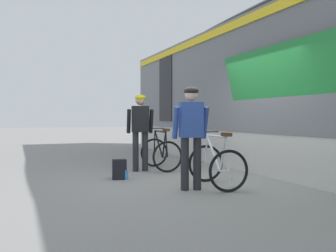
{
  "coord_description": "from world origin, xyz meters",
  "views": [
    {
      "loc": [
        -3.28,
        -6.13,
        1.25
      ],
      "look_at": [
        -0.22,
        1.21,
        1.05
      ],
      "focal_mm": 38.83,
      "sensor_mm": 36.0,
      "label": 1
    }
  ],
  "objects_px": {
    "bicycle_far_white": "(217,164)",
    "water_bottle_by_the_backpack": "(126,175)",
    "cyclist_far_in_blue": "(191,128)",
    "water_bottle_near_the_bikes": "(231,181)",
    "cyclist_near_in_dark": "(140,125)",
    "bicycle_near_black": "(161,153)",
    "backpack_on_platform": "(119,169)"
  },
  "relations": [
    {
      "from": "cyclist_near_in_dark",
      "to": "cyclist_far_in_blue",
      "type": "distance_m",
      "value": 2.39
    },
    {
      "from": "cyclist_near_in_dark",
      "to": "bicycle_near_black",
      "type": "distance_m",
      "value": 0.85
    },
    {
      "from": "water_bottle_near_the_bikes",
      "to": "backpack_on_platform",
      "type": "bearing_deg",
      "value": 137.88
    },
    {
      "from": "cyclist_far_in_blue",
      "to": "bicycle_near_black",
      "type": "relative_size",
      "value": 1.59
    },
    {
      "from": "cyclist_near_in_dark",
      "to": "cyclist_far_in_blue",
      "type": "height_order",
      "value": "same"
    },
    {
      "from": "bicycle_near_black",
      "to": "cyclist_near_in_dark",
      "type": "bearing_deg",
      "value": -171.67
    },
    {
      "from": "bicycle_far_white",
      "to": "water_bottle_near_the_bikes",
      "type": "distance_m",
      "value": 0.41
    },
    {
      "from": "backpack_on_platform",
      "to": "water_bottle_near_the_bikes",
      "type": "height_order",
      "value": "backpack_on_platform"
    },
    {
      "from": "bicycle_near_black",
      "to": "cyclist_far_in_blue",
      "type": "bearing_deg",
      "value": -99.49
    },
    {
      "from": "cyclist_near_in_dark",
      "to": "bicycle_far_white",
      "type": "height_order",
      "value": "cyclist_near_in_dark"
    },
    {
      "from": "cyclist_far_in_blue",
      "to": "water_bottle_near_the_bikes",
      "type": "distance_m",
      "value": 1.25
    },
    {
      "from": "bicycle_far_white",
      "to": "water_bottle_by_the_backpack",
      "type": "xyz_separation_m",
      "value": [
        -1.28,
        1.34,
        -0.31
      ]
    },
    {
      "from": "cyclist_far_in_blue",
      "to": "water_bottle_near_the_bikes",
      "type": "relative_size",
      "value": 9.52
    },
    {
      "from": "backpack_on_platform",
      "to": "water_bottle_by_the_backpack",
      "type": "distance_m",
      "value": 0.18
    },
    {
      "from": "backpack_on_platform",
      "to": "cyclist_near_in_dark",
      "type": "bearing_deg",
      "value": 61.04
    },
    {
      "from": "backpack_on_platform",
      "to": "water_bottle_near_the_bikes",
      "type": "xyz_separation_m",
      "value": [
        1.65,
        -1.49,
        -0.11
      ]
    },
    {
      "from": "water_bottle_near_the_bikes",
      "to": "cyclist_far_in_blue",
      "type": "bearing_deg",
      "value": -179.64
    },
    {
      "from": "cyclist_far_in_blue",
      "to": "backpack_on_platform",
      "type": "bearing_deg",
      "value": 119.71
    },
    {
      "from": "cyclist_near_in_dark",
      "to": "bicycle_near_black",
      "type": "relative_size",
      "value": 1.59
    },
    {
      "from": "cyclist_far_in_blue",
      "to": "water_bottle_near_the_bikes",
      "type": "bearing_deg",
      "value": 0.36
    },
    {
      "from": "cyclist_near_in_dark",
      "to": "bicycle_near_black",
      "type": "bearing_deg",
      "value": 8.33
    },
    {
      "from": "cyclist_far_in_blue",
      "to": "bicycle_near_black",
      "type": "distance_m",
      "value": 2.58
    },
    {
      "from": "cyclist_far_in_blue",
      "to": "water_bottle_near_the_bikes",
      "type": "xyz_separation_m",
      "value": [
        0.8,
        0.01,
        -0.96
      ]
    },
    {
      "from": "bicycle_near_black",
      "to": "backpack_on_platform",
      "type": "height_order",
      "value": "bicycle_near_black"
    },
    {
      "from": "water_bottle_near_the_bikes",
      "to": "water_bottle_by_the_backpack",
      "type": "relative_size",
      "value": 0.97
    },
    {
      "from": "bicycle_near_black",
      "to": "bicycle_far_white",
      "type": "distance_m",
      "value": 2.39
    },
    {
      "from": "cyclist_near_in_dark",
      "to": "backpack_on_platform",
      "type": "bearing_deg",
      "value": -129.57
    },
    {
      "from": "cyclist_far_in_blue",
      "to": "backpack_on_platform",
      "type": "relative_size",
      "value": 4.4
    },
    {
      "from": "cyclist_near_in_dark",
      "to": "bicycle_far_white",
      "type": "bearing_deg",
      "value": -73.91
    },
    {
      "from": "water_bottle_by_the_backpack",
      "to": "backpack_on_platform",
      "type": "bearing_deg",
      "value": 145.28
    },
    {
      "from": "bicycle_near_black",
      "to": "water_bottle_by_the_backpack",
      "type": "relative_size",
      "value": 5.84
    },
    {
      "from": "cyclist_far_in_blue",
      "to": "bicycle_near_black",
      "type": "bearing_deg",
      "value": 80.51
    }
  ]
}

